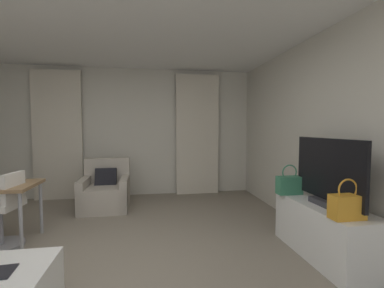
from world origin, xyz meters
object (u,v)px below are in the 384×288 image
armchair (105,193)px  handbag_secondary (347,206)px  desk_chair (3,214)px  handbag_primary (289,184)px  tv_flatscreen (328,174)px  tv_console (324,230)px

armchair → handbag_secondary: size_ratio=2.30×
desk_chair → handbag_primary: (3.39, -0.35, 0.31)m
armchair → desk_chair: size_ratio=0.96×
armchair → desk_chair: (-0.94, -1.34, 0.11)m
tv_flatscreen → handbag_secondary: bearing=-104.4°
desk_chair → tv_console: 3.63m
tv_console → armchair: bearing=140.4°
desk_chair → armchair: bearing=55.0°
tv_flatscreen → handbag_secondary: tv_flatscreen is taller
tv_flatscreen → handbag_primary: bearing=106.3°
tv_console → handbag_secondary: 0.61m
armchair → tv_flatscreen: size_ratio=0.83×
desk_chair → handbag_primary: bearing=-5.9°
tv_console → tv_flatscreen: (0.00, -0.04, 0.63)m
handbag_secondary → tv_console: bearing=76.7°
tv_flatscreen → handbag_primary: (-0.15, 0.50, -0.22)m
tv_console → handbag_primary: bearing=107.5°
armchair → tv_console: size_ratio=0.69×
tv_console → handbag_primary: (-0.15, 0.46, 0.41)m
tv_console → handbag_primary: 0.64m
armchair → handbag_secondary: (2.50, -2.60, 0.42)m
armchair → desk_chair: 1.63m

